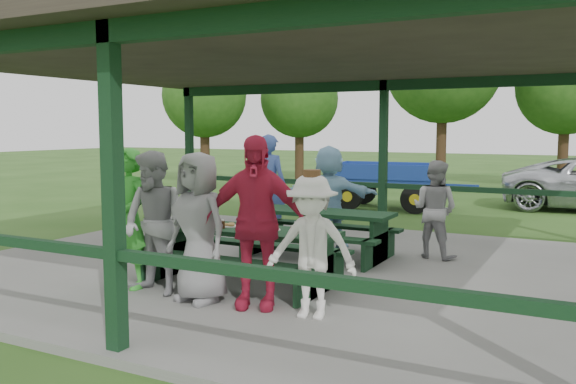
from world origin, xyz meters
The scene contains 19 objects.
ground centered at (0.00, 0.00, 0.00)m, with size 90.00×90.00×0.00m, color #2A5019.
concrete_slab centered at (0.00, 0.00, 0.05)m, with size 10.00×8.00×0.10m, color slate.
pavilion_structure centered at (0.00, 0.00, 3.17)m, with size 10.60×8.60×3.24m.
picnic_table_near centered at (-0.23, -1.20, 0.58)m, with size 2.62×1.39×0.75m.
picnic_table_far centered at (-0.06, 0.80, 0.57)m, with size 2.41×1.39×0.75m.
table_setting centered at (-0.06, -1.16, 0.88)m, with size 2.20×0.45×0.10m.
contestant_green centered at (-1.42, -2.05, 1.00)m, with size 0.66×0.43×1.80m, color green.
contestant_grey_left centered at (-0.93, -2.14, 0.99)m, with size 0.87×0.67×1.78m, color #979799.
contestant_grey_mid centered at (-0.25, -2.15, 0.99)m, with size 0.87×0.57×1.78m, color gray.
contestant_red centered at (0.45, -2.03, 1.09)m, with size 1.16×0.48×1.98m, color #BD2140.
contestant_white_fedora centered at (1.20, -2.10, 0.88)m, with size 1.08×0.71×1.61m.
spectator_lblue centered at (-0.22, 1.60, 0.98)m, with size 1.64×0.52×1.76m, color #8CBBD8.
spectator_blue centered at (-1.72, 2.18, 1.07)m, with size 0.71×0.46×1.94m, color #3A5398.
spectator_grey centered at (1.61, 1.61, 0.88)m, with size 0.75×0.59×1.55m, color gray.
farm_trailer centered at (-1.16, 7.69, 0.65)m, with size 3.79×1.86×1.32m.
tree_far_left centered at (-7.06, 14.20, 3.31)m, with size 3.13×3.13×4.90m.
tree_left centered at (-1.28, 14.04, 4.36)m, with size 4.12×4.12×6.43m.
tree_mid centered at (2.63, 15.69, 3.61)m, with size 3.41×3.41×5.33m.
tree_edge_left centered at (-9.62, 11.24, 3.36)m, with size 3.18×3.18×4.97m.
Camera 1 is at (3.96, -7.95, 2.15)m, focal length 38.00 mm.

